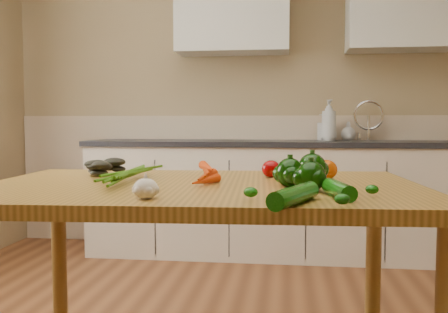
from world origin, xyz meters
name	(u,v)px	position (x,y,z in m)	size (l,w,h in m)	color
room	(198,68)	(0.00, 0.17, 1.25)	(4.04, 5.04, 2.64)	brown
counter_run	(270,197)	(0.21, 2.19, 0.46)	(2.84, 0.64, 1.14)	beige
upper_cabinets	(310,7)	(0.51, 2.32, 1.95)	(2.15, 0.35, 0.70)	silver
table	(201,209)	(0.04, 0.01, 0.73)	(1.59, 1.07, 0.82)	#A87730
soap_bottle_a	(329,120)	(0.66, 2.25, 1.06)	(0.12, 0.12, 0.32)	silver
soap_bottle_b	(325,127)	(0.64, 2.34, 1.00)	(0.09, 0.10, 0.21)	silver
soap_bottle_c	(348,131)	(0.82, 2.33, 0.97)	(0.12, 0.12, 0.15)	silver
carrot_bunch	(183,172)	(-0.03, 0.04, 0.86)	(0.29, 0.22, 0.08)	red
leafy_greens	(98,162)	(-0.43, 0.25, 0.88)	(0.22, 0.20, 0.11)	black
garlic_bulb	(146,189)	(-0.05, -0.37, 0.85)	(0.07, 0.07, 0.06)	silver
pepper_a	(290,173)	(0.35, -0.05, 0.87)	(0.10, 0.10, 0.10)	black
pepper_b	(312,168)	(0.43, 0.09, 0.87)	(0.10, 0.10, 0.10)	black
pepper_c	(311,176)	(0.42, -0.15, 0.87)	(0.09, 0.09, 0.09)	black
tomato_a	(271,169)	(0.28, 0.24, 0.86)	(0.07, 0.07, 0.07)	#880204
tomato_b	(289,170)	(0.35, 0.19, 0.86)	(0.08, 0.08, 0.07)	#BE4504
tomato_c	(327,170)	(0.49, 0.20, 0.86)	(0.08, 0.08, 0.07)	#BE4504
zucchini_a	(339,190)	(0.49, -0.28, 0.85)	(0.05, 0.05, 0.20)	#0A4907
zucchini_b	(294,195)	(0.36, -0.42, 0.85)	(0.05, 0.05, 0.25)	#0A4907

